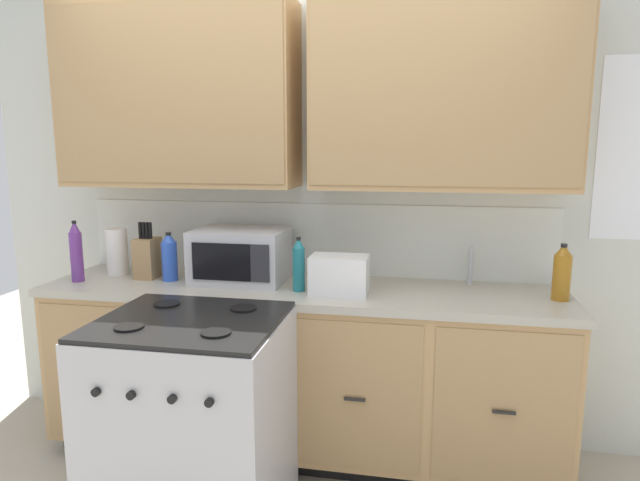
% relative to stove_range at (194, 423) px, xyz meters
% --- Properties ---
extents(wall_unit, '(3.84, 0.40, 2.59)m').
position_rel_stove_range_xyz_m(wall_unit, '(0.33, 0.83, 1.20)').
color(wall_unit, silver).
rests_on(wall_unit, ground_plane).
extents(counter_run, '(2.67, 0.64, 0.93)m').
position_rel_stove_range_xyz_m(counter_run, '(0.33, 0.63, 0.01)').
color(counter_run, black).
rests_on(counter_run, ground_plane).
extents(stove_range, '(0.76, 0.68, 0.95)m').
position_rel_stove_range_xyz_m(stove_range, '(0.00, 0.00, 0.00)').
color(stove_range, '#B7B7BC').
rests_on(stove_range, ground_plane).
extents(microwave, '(0.48, 0.37, 0.28)m').
position_rel_stove_range_xyz_m(microwave, '(-0.01, 0.69, 0.60)').
color(microwave, '#B7B7BC').
rests_on(microwave, counter_run).
extents(toaster, '(0.28, 0.18, 0.19)m').
position_rel_stove_range_xyz_m(toaster, '(0.55, 0.53, 0.55)').
color(toaster, white).
rests_on(toaster, counter_run).
extents(knife_block, '(0.11, 0.14, 0.31)m').
position_rel_stove_range_xyz_m(knife_block, '(-0.54, 0.66, 0.57)').
color(knife_block, '#9C794E').
rests_on(knife_block, counter_run).
extents(sink_faucet, '(0.02, 0.02, 0.20)m').
position_rel_stove_range_xyz_m(sink_faucet, '(1.19, 0.84, 0.56)').
color(sink_faucet, '#B2B5BA').
rests_on(sink_faucet, counter_run).
extents(paper_towel_roll, '(0.12, 0.12, 0.26)m').
position_rel_stove_range_xyz_m(paper_towel_roll, '(-0.75, 0.71, 0.59)').
color(paper_towel_roll, white).
rests_on(paper_towel_roll, counter_run).
extents(bottle_teal, '(0.06, 0.06, 0.27)m').
position_rel_stove_range_xyz_m(bottle_teal, '(0.34, 0.55, 0.59)').
color(bottle_teal, '#1E707A').
rests_on(bottle_teal, counter_run).
extents(bottle_blue, '(0.08, 0.08, 0.26)m').
position_rel_stove_range_xyz_m(bottle_blue, '(-0.39, 0.63, 0.59)').
color(bottle_blue, blue).
rests_on(bottle_blue, counter_run).
extents(bottle_violet, '(0.07, 0.07, 0.33)m').
position_rel_stove_range_xyz_m(bottle_violet, '(-0.87, 0.52, 0.62)').
color(bottle_violet, '#663384').
rests_on(bottle_violet, counter_run).
extents(bottle_amber, '(0.08, 0.08, 0.27)m').
position_rel_stove_range_xyz_m(bottle_amber, '(1.59, 0.62, 0.59)').
color(bottle_amber, '#9E6619').
rests_on(bottle_amber, counter_run).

